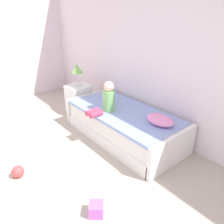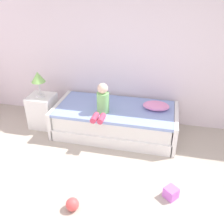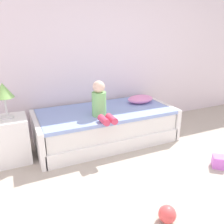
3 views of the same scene
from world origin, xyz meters
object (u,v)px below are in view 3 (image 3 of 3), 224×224
at_px(bed, 105,126).
at_px(table_lamp, 3,92).
at_px(nightstand, 11,140).
at_px(toy_ball, 167,214).
at_px(child_figure, 100,103).
at_px(toy_block, 219,162).
at_px(pillow, 140,99).

distance_m(bed, table_lamp, 1.52).
xyz_separation_m(nightstand, toy_ball, (1.21, -1.71, -0.22)).
relative_size(bed, toy_ball, 13.09).
height_order(child_figure, toy_block, child_figure).
bearing_deg(pillow, child_figure, -158.78).
xyz_separation_m(pillow, toy_block, (0.33, -1.40, -0.49)).
relative_size(toy_ball, toy_block, 1.08).
relative_size(bed, toy_block, 14.13).
bearing_deg(bed, child_figure, -126.18).
bearing_deg(bed, toy_block, -52.40).
distance_m(bed, pillow, 0.76).
relative_size(pillow, toy_block, 2.95).
height_order(nightstand, child_figure, child_figure).
xyz_separation_m(bed, nightstand, (-1.35, -0.05, 0.05)).
relative_size(nightstand, table_lamp, 1.33).
distance_m(nightstand, toy_ball, 2.11).
bearing_deg(bed, pillow, 8.38).
bearing_deg(toy_block, child_figure, 137.45).
height_order(child_figure, toy_ball, child_figure).
distance_m(nightstand, child_figure, 1.26).
relative_size(child_figure, toy_block, 3.42).
distance_m(nightstand, pillow, 2.05).
xyz_separation_m(pillow, toy_ball, (-0.82, -1.86, -0.48)).
bearing_deg(child_figure, toy_ball, -88.98).
height_order(table_lamp, toy_block, table_lamp).
bearing_deg(child_figure, toy_block, -42.55).
bearing_deg(toy_ball, pillow, 66.19).
bearing_deg(pillow, toy_ball, -113.81).
bearing_deg(toy_block, bed, 127.60).
xyz_separation_m(table_lamp, pillow, (2.03, 0.15, -0.37)).
bearing_deg(table_lamp, nightstand, -45.00).
bearing_deg(bed, nightstand, -178.06).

